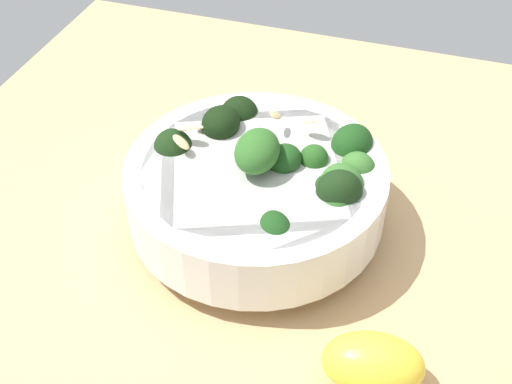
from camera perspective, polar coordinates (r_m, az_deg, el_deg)
ground_plane at (r=63.12cm, az=-0.26°, el=-3.51°), size 68.47×68.47×4.87cm
bowl_of_broccoli at (r=57.39cm, az=0.35°, el=0.47°), size 22.18×22.18×10.65cm
lemon_wedge at (r=49.25cm, az=9.90°, el=-14.17°), size 7.93×5.79×4.34cm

